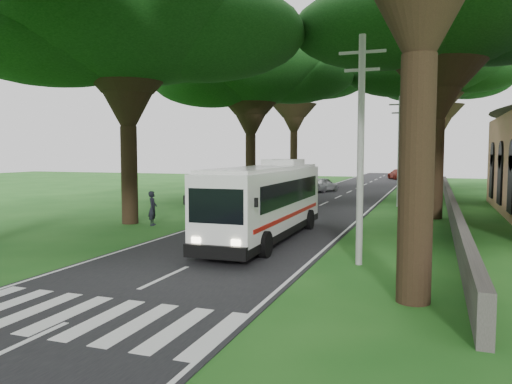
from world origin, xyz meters
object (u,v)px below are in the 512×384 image
object	(u,v)px
pole_near	(361,146)
distant_car_a	(323,184)
distant_car_c	(398,174)
pedestrian	(153,208)
pole_mid	(399,149)
pole_far	(412,150)
coach_bus	(266,200)

from	to	relation	value
pole_near	distant_car_a	distance (m)	32.60
distant_car_c	pedestrian	bearing A→B (deg)	59.81
pedestrian	pole_mid	bearing A→B (deg)	-56.92
pole_near	pole_mid	distance (m)	20.00
pole_far	pole_mid	bearing A→B (deg)	-90.00
distant_car_a	distant_car_c	xyz separation A→B (m)	(5.57, 26.03, 0.03)
coach_bus	distant_car_a	size ratio (longest dim) A/B	2.69
pole_near	distant_car_a	world-z (taller)	pole_near
pole_mid	coach_bus	size ratio (longest dim) A/B	0.71
pole_near	distant_car_c	bearing A→B (deg)	92.49
distant_car_a	pedestrian	world-z (taller)	pedestrian
distant_car_a	pole_far	bearing A→B (deg)	-117.89
pole_far	pedestrian	distance (m)	36.39
pole_near	distant_car_c	world-z (taller)	pole_near
coach_bus	pedestrian	world-z (taller)	coach_bus
pole_near	distant_car_a	bearing A→B (deg)	104.41
pole_mid	distant_car_c	xyz separation A→B (m)	(-2.50, 37.43, -3.40)
distant_car_a	distant_car_c	distance (m)	26.62
pole_near	pedestrian	distance (m)	13.62
coach_bus	distant_car_a	bearing A→B (deg)	96.33
coach_bus	pole_far	bearing A→B (deg)	82.03
pole_mid	pole_far	distance (m)	20.00
pole_far	distant_car_a	bearing A→B (deg)	-133.18
pole_far	coach_bus	xyz separation A→B (m)	(-4.70, -36.31, -2.39)
coach_bus	pedestrian	size ratio (longest dim) A/B	6.06
distant_car_c	pedestrian	size ratio (longest dim) A/B	2.75
coach_bus	distant_car_c	size ratio (longest dim) A/B	2.20
coach_bus	pole_near	bearing A→B (deg)	-38.75
pedestrian	distant_car_c	bearing A→B (deg)	-27.33
pole_far	pedestrian	xyz separation A→B (m)	(-11.91, -34.23, -3.24)
pole_mid	distant_car_c	size ratio (longest dim) A/B	1.55
pole_near	coach_bus	xyz separation A→B (m)	(-4.70, 3.69, -2.39)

